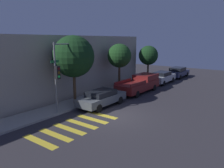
{
  "coord_description": "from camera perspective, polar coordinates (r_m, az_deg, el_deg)",
  "views": [
    {
      "loc": [
        -11.65,
        -8.57,
        5.26
      ],
      "look_at": [
        2.76,
        2.1,
        1.6
      ],
      "focal_mm": 35.0,
      "sensor_mm": 36.0,
      "label": 1
    }
  ],
  "objects": [
    {
      "name": "ground_plane",
      "position": [
        15.39,
        0.17,
        -8.45
      ],
      "size": [
        60.0,
        60.0,
        0.0
      ],
      "primitive_type": "plane",
      "color": "#2D2B30"
    },
    {
      "name": "pickup_truck",
      "position": [
        22.37,
        7.26,
        0.08
      ],
      "size": [
        5.72,
        2.01,
        1.67
      ],
      "color": "maroon",
      "rests_on": "ground"
    },
    {
      "name": "sedan_near_corner",
      "position": [
        17.46,
        -2.68,
        -3.59
      ],
      "size": [
        4.44,
        1.77,
        1.32
      ],
      "color": "#4C5156",
      "rests_on": "ground"
    },
    {
      "name": "traffic_light_pole",
      "position": [
        15.76,
        -13.16,
        4.42
      ],
      "size": [
        2.42,
        0.56,
        5.1
      ],
      "color": "slate",
      "rests_on": "ground"
    },
    {
      "name": "building_row",
      "position": [
        21.06,
        -19.56,
        4.2
      ],
      "size": [
        26.0,
        6.0,
        5.62
      ],
      "primitive_type": "cube",
      "color": "#A89E8E",
      "rests_on": "ground"
    },
    {
      "name": "sedan_far_end",
      "position": [
        32.16,
        16.79,
        2.99
      ],
      "size": [
        4.61,
        1.89,
        1.44
      ],
      "color": "#2D3351",
      "rests_on": "ground"
    },
    {
      "name": "sidewalk",
      "position": [
        18.12,
        -10.9,
        -5.32
      ],
      "size": [
        26.0,
        2.2,
        0.14
      ],
      "primitive_type": "cube",
      "color": "gray",
      "rests_on": "ground"
    },
    {
      "name": "crosswalk",
      "position": [
        13.91,
        -9.56,
        -10.84
      ],
      "size": [
        5.6,
        2.6,
        0.0
      ],
      "color": "gold",
      "rests_on": "ground"
    },
    {
      "name": "tree_near_corner",
      "position": [
        17.55,
        -10.02,
        7.07
      ],
      "size": [
        3.3,
        3.3,
        5.61
      ],
      "color": "#4C3823",
      "rests_on": "ground"
    },
    {
      "name": "tree_far_end",
      "position": [
        27.94,
        9.48,
        7.36
      ],
      "size": [
        2.41,
        2.41,
        4.52
      ],
      "color": "brown",
      "rests_on": "ground"
    },
    {
      "name": "tree_midblock",
      "position": [
        22.42,
        1.95,
        7.36
      ],
      "size": [
        2.44,
        2.44,
        4.87
      ],
      "color": "#42301E",
      "rests_on": "ground"
    },
    {
      "name": "sedan_middle",
      "position": [
        27.29,
        12.99,
        1.75
      ],
      "size": [
        4.42,
        1.74,
        1.43
      ],
      "color": "#B7BABF",
      "rests_on": "ground"
    }
  ]
}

